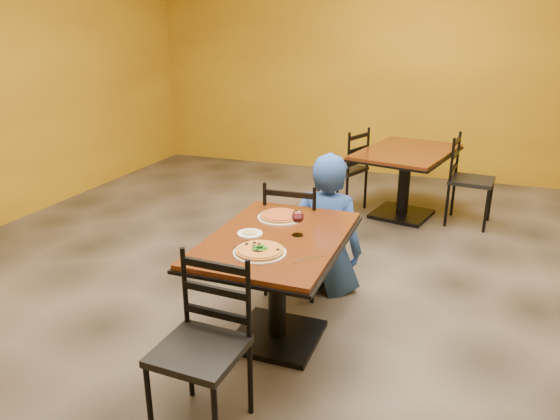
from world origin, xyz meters
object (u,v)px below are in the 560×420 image
at_px(table_main, 277,264).
at_px(diner, 328,223).
at_px(chair_main_near, 199,352).
at_px(side_plate, 250,234).
at_px(pizza_far, 280,215).
at_px(chair_main_far, 296,235).
at_px(chair_second_right, 472,181).
at_px(table_second, 405,167).
at_px(pizza_main, 260,250).
at_px(plate_far, 280,218).
at_px(chair_second_left, 343,169).
at_px(plate_main, 260,253).
at_px(wine_glass, 298,222).

distance_m(table_main, diner, 0.84).
relative_size(chair_main_near, side_plate, 5.72).
xyz_separation_m(chair_main_near, pizza_far, (-0.01, 1.20, 0.31)).
xyz_separation_m(chair_main_far, diner, (0.23, 0.10, 0.10)).
relative_size(table_main, chair_second_right, 1.30).
height_order(table_main, diner, diner).
bearing_deg(table_second, pizza_main, -98.45).
height_order(plate_far, side_plate, same).
bearing_deg(diner, chair_second_left, -77.36).
xyz_separation_m(diner, plate_main, (-0.11, -1.12, 0.20)).
relative_size(pizza_far, wine_glass, 1.56).
distance_m(plate_main, side_plate, 0.30).
bearing_deg(pizza_far, wine_glass, -49.98).
relative_size(diner, side_plate, 6.95).
xyz_separation_m(pizza_main, wine_glass, (0.12, 0.34, 0.07)).
distance_m(chair_main_far, chair_second_right, 2.39).
xyz_separation_m(chair_main_near, chair_main_far, (-0.04, 1.62, 0.00)).
bearing_deg(chair_main_far, wine_glass, 106.80).
relative_size(table_main, chair_main_far, 1.34).
distance_m(plate_main, plate_far, 0.60).
relative_size(chair_second_left, pizza_far, 3.38).
bearing_deg(pizza_main, chair_main_far, 96.68).
height_order(diner, pizza_far, diner).
bearing_deg(pizza_main, pizza_far, 98.92).
xyz_separation_m(chair_main_far, wine_glass, (0.24, -0.67, 0.38)).
relative_size(table_second, plate_far, 4.73).
height_order(plate_far, wine_glass, wine_glass).
relative_size(chair_second_left, diner, 0.85).
height_order(table_main, chair_main_far, chair_main_far).
bearing_deg(chair_second_right, plate_far, 159.89).
distance_m(chair_main_near, diner, 1.74).
bearing_deg(chair_second_right, plate_main, 166.07).
xyz_separation_m(chair_second_left, plate_main, (0.24, -3.04, 0.28)).
height_order(diner, plate_far, diner).
bearing_deg(chair_second_right, table_second, 96.66).
xyz_separation_m(table_main, diner, (0.11, 0.83, -0.00)).
relative_size(pizza_main, plate_far, 0.92).
distance_m(chair_second_right, side_plate, 3.10).
bearing_deg(chair_second_right, chair_main_near, 168.12).
distance_m(chair_main_far, side_plate, 0.82).
distance_m(chair_main_near, wine_glass, 1.04).
xyz_separation_m(table_main, chair_main_near, (-0.08, -0.89, -0.10)).
height_order(table_second, plate_main, plate_main).
bearing_deg(table_main, diner, 82.75).
relative_size(side_plate, wine_glass, 0.89).
bearing_deg(pizza_main, table_main, 89.96).
bearing_deg(table_second, chair_main_near, -98.30).
xyz_separation_m(diner, pizza_main, (-0.11, -1.12, 0.21)).
bearing_deg(plate_main, chair_second_right, 69.41).
xyz_separation_m(plate_main, pizza_main, (0.00, 0.00, 0.02)).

